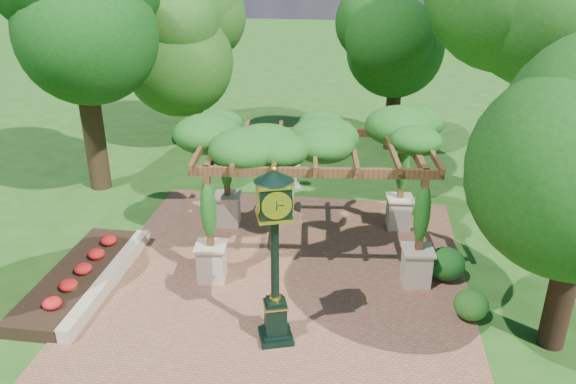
# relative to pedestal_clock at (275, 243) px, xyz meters

# --- Properties ---
(ground) EXTENTS (120.00, 120.00, 0.00)m
(ground) POSITION_rel_pedestal_clock_xyz_m (-0.22, 1.09, -2.59)
(ground) COLOR #1E4714
(ground) RESTS_ON ground
(brick_plaza) EXTENTS (10.00, 12.00, 0.04)m
(brick_plaza) POSITION_rel_pedestal_clock_xyz_m (-0.22, 2.09, -2.57)
(brick_plaza) COLOR brown
(brick_plaza) RESTS_ON ground
(border_wall) EXTENTS (0.35, 5.00, 0.40)m
(border_wall) POSITION_rel_pedestal_clock_xyz_m (-4.82, 1.59, -2.39)
(border_wall) COLOR #C6B793
(border_wall) RESTS_ON ground
(flower_bed) EXTENTS (1.50, 5.00, 0.36)m
(flower_bed) POSITION_rel_pedestal_clock_xyz_m (-5.72, 1.59, -2.41)
(flower_bed) COLOR red
(flower_bed) RESTS_ON ground
(pedestal_clock) EXTENTS (1.07, 1.07, 4.32)m
(pedestal_clock) POSITION_rel_pedestal_clock_xyz_m (0.00, 0.00, 0.00)
(pedestal_clock) COLOR black
(pedestal_clock) RESTS_ON brick_plaza
(pergola) EXTENTS (6.81, 4.67, 4.05)m
(pergola) POSITION_rel_pedestal_clock_xyz_m (0.45, 4.23, 0.73)
(pergola) COLOR beige
(pergola) RESTS_ON brick_plaza
(sundial) EXTENTS (0.66, 0.66, 0.95)m
(sundial) POSITION_rel_pedestal_clock_xyz_m (-0.78, 8.97, -2.17)
(sundial) COLOR gray
(sundial) RESTS_ON ground
(shrub_front) EXTENTS (1.11, 1.11, 0.75)m
(shrub_front) POSITION_rel_pedestal_clock_xyz_m (4.61, 1.45, -2.17)
(shrub_front) COLOR #245B1A
(shrub_front) RESTS_ON brick_plaza
(shrub_mid) EXTENTS (1.27, 1.27, 0.91)m
(shrub_mid) POSITION_rel_pedestal_clock_xyz_m (4.20, 3.21, -2.09)
(shrub_mid) COLOR #184E16
(shrub_mid) RESTS_ON brick_plaza
(shrub_back) EXTENTS (0.83, 0.83, 0.57)m
(shrub_back) POSITION_rel_pedestal_clock_xyz_m (3.57, 7.23, -2.26)
(shrub_back) COLOR #235D1B
(shrub_back) RESTS_ON brick_plaza
(tree_west_far) EXTENTS (4.42, 4.42, 7.01)m
(tree_west_far) POSITION_rel_pedestal_clock_xyz_m (-6.03, 14.01, 2.23)
(tree_west_far) COLOR black
(tree_west_far) RESTS_ON ground
(tree_north) EXTENTS (3.81, 3.81, 7.00)m
(tree_north) POSITION_rel_pedestal_clock_xyz_m (2.98, 14.07, 2.21)
(tree_north) COLOR black
(tree_north) RESTS_ON ground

